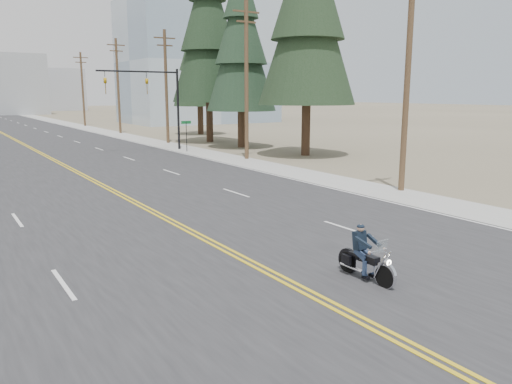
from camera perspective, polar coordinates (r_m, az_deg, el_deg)
The scene contains 18 objects.
ground_plane at distance 12.71m, azimuth 6.18°, elevation -11.58°, with size 400.00×400.00×0.00m, color #776D56.
sidewalk_right at distance 81.43m, azimuth -19.63°, elevation 7.10°, with size 3.00×200.00×0.01m, color #A5A5A0.
traffic_mast_right at distance 44.21m, azimuth -11.38°, elevation 11.02°, with size 7.10×0.26×7.00m.
street_sign at distance 43.21m, azimuth -7.97°, elevation 6.97°, with size 0.90×0.06×2.62m.
utility_pole_a at distance 26.26m, azimuth 16.93°, elevation 12.52°, with size 2.20×0.30×11.00m.
utility_pole_b at distance 37.77m, azimuth -1.10°, elevation 12.83°, with size 2.20×0.30×11.50m.
utility_pole_c at distance 51.11m, azimuth -10.23°, elevation 11.95°, with size 2.20×0.30×11.00m.
utility_pole_d at distance 65.18m, azimuth -15.50°, elevation 11.75°, with size 2.20×0.30×11.50m.
utility_pole_e at distance 81.53m, azimuth -19.21°, elevation 11.17°, with size 2.20×0.30×11.00m.
glass_building at distance 88.49m, azimuth -6.67°, elevation 14.42°, with size 24.00×16.00×20.00m, color #9EB5CC.
haze_bldg_b at distance 134.95m, azimuth -26.95°, elevation 10.90°, with size 18.00×14.00×14.00m, color #ADB2B7.
haze_bldg_c at distance 128.22m, azimuth -11.55°, elevation 12.80°, with size 16.00×12.00×18.00m, color #B7BCC6.
haze_bldg_e at distance 162.32m, azimuth -21.88°, elevation 10.79°, with size 14.00×14.00×12.00m, color #B7BCC6.
motorcyclist at distance 13.64m, azimuth 12.52°, elevation -6.86°, with size 0.81×1.90×1.48m, color black, non-canonical shape.
conifer_near at distance 40.89m, azimuth 5.99°, elevation 20.56°, with size 7.63×7.63×20.21m.
conifer_mid at distance 46.55m, azimuth -1.73°, elevation 17.05°, with size 6.31×6.31×16.83m.
conifer_tall at distance 52.27m, azimuth -5.52°, elevation 18.60°, with size 7.33×7.33×20.36m.
conifer_far at distance 62.04m, azimuth -6.53°, elevation 15.68°, with size 6.40×6.40×17.14m.
Camera 1 is at (-7.47, -9.04, 4.91)m, focal length 35.00 mm.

